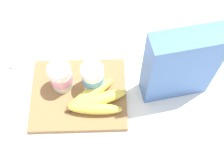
% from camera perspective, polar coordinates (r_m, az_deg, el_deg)
% --- Properties ---
extents(ground_plane, '(2.40, 2.40, 0.00)m').
position_cam_1_polar(ground_plane, '(0.90, -6.41, -2.19)').
color(ground_plane, white).
extents(cutting_board, '(0.29, 0.24, 0.02)m').
position_cam_1_polar(cutting_board, '(0.90, -6.46, -1.96)').
color(cutting_board, olive).
rests_on(cutting_board, ground_plane).
extents(cereal_box, '(0.21, 0.10, 0.25)m').
position_cam_1_polar(cereal_box, '(0.82, 13.15, 3.48)').
color(cereal_box, '#4770B7').
rests_on(cereal_box, ground_plane).
extents(yogurt_cup_front, '(0.07, 0.07, 0.09)m').
position_cam_1_polar(yogurt_cup_front, '(0.87, -9.94, 1.38)').
color(yogurt_cup_front, white).
rests_on(yogurt_cup_front, cutting_board).
extents(yogurt_cup_back, '(0.07, 0.07, 0.09)m').
position_cam_1_polar(yogurt_cup_back, '(0.86, -3.76, 1.31)').
color(yogurt_cup_back, white).
rests_on(yogurt_cup_back, cutting_board).
extents(banana_bunch, '(0.19, 0.13, 0.04)m').
position_cam_1_polar(banana_bunch, '(0.85, -3.40, -3.22)').
color(banana_bunch, '#E6CF4C').
rests_on(banana_bunch, cutting_board).
extents(spoon, '(0.06, 0.13, 0.01)m').
position_cam_1_polar(spoon, '(0.99, -18.87, 2.49)').
color(spoon, silver).
rests_on(spoon, ground_plane).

